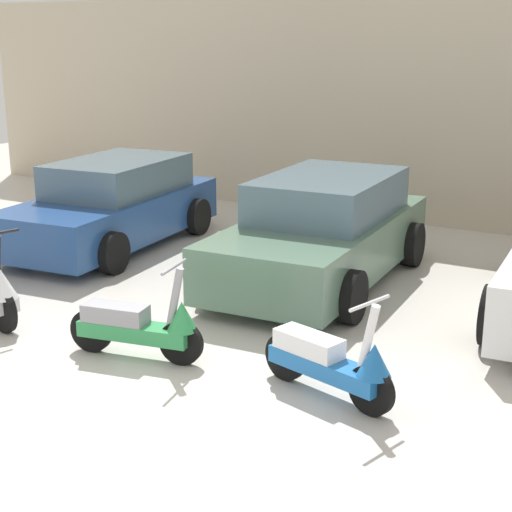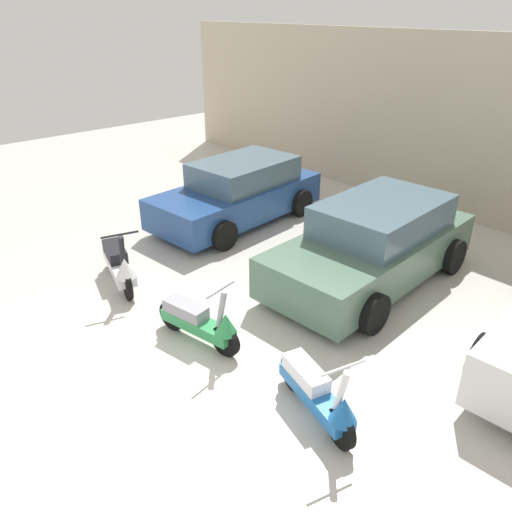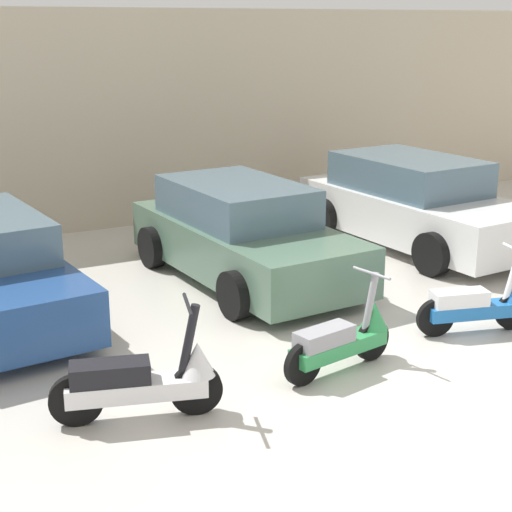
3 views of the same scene
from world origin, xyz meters
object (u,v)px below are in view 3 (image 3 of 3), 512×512
(car_rear_center, at_px, (243,234))
(car_rear_right, at_px, (415,204))
(scooter_front_left, at_px, (144,379))
(scooter_front_right, at_px, (344,338))
(scooter_front_center, at_px, (481,303))

(car_rear_center, relative_size, car_rear_right, 0.96)
(scooter_front_left, distance_m, scooter_front_right, 2.23)
(scooter_front_right, relative_size, car_rear_right, 0.33)
(scooter_front_center, bearing_deg, scooter_front_left, -162.50)
(scooter_front_center, distance_m, car_rear_right, 3.88)
(car_rear_right, bearing_deg, scooter_front_left, -63.04)
(scooter_front_left, distance_m, car_rear_right, 7.04)
(car_rear_center, height_order, car_rear_right, car_rear_right)
(scooter_front_left, xyz_separation_m, scooter_front_right, (2.23, 0.04, -0.03))
(scooter_front_left, xyz_separation_m, car_rear_right, (6.02, 3.64, 0.30))
(scooter_front_center, bearing_deg, scooter_front_right, -160.95)
(scooter_front_center, bearing_deg, car_rear_right, 78.10)
(scooter_front_center, relative_size, car_rear_right, 0.33)
(car_rear_right, bearing_deg, car_rear_center, -88.75)
(car_rear_center, distance_m, car_rear_right, 3.36)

